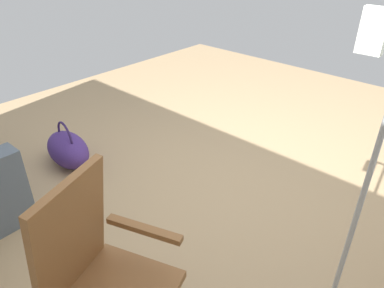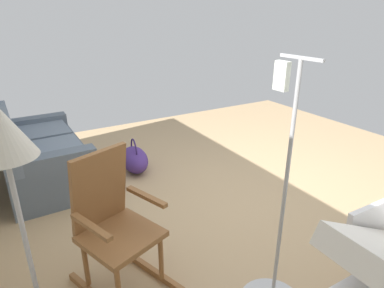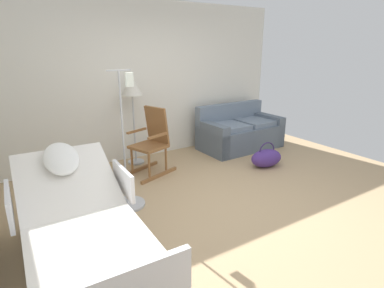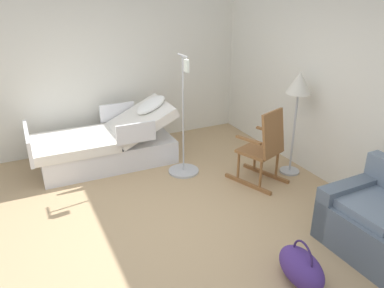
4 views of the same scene
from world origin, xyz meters
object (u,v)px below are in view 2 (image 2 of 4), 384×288
couch (41,157)px  iv_pole (274,277)px  duffel_bag (135,159)px  rocking_chair (114,226)px  floor_lamp (4,149)px

couch → iv_pole: (-2.75, -1.08, -0.06)m
duffel_bag → iv_pole: iv_pole is taller
rocking_chair → duffel_bag: bearing=-24.9°
rocking_chair → floor_lamp: size_ratio=0.71×
couch → floor_lamp: floor_lamp is taller
duffel_bag → iv_pole: (-2.46, -0.04, 0.10)m
rocking_chair → floor_lamp: (-0.07, 0.55, 0.72)m
iv_pole → couch: bearing=21.5°
rocking_chair → duffel_bag: size_ratio=1.75×
rocking_chair → floor_lamp: 0.91m
couch → iv_pole: bearing=-158.5°
floor_lamp → couch: bearing=-8.1°
floor_lamp → rocking_chair: bearing=-83.2°
duffel_bag → floor_lamp: bearing=143.0°
couch → duffel_bag: couch is taller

